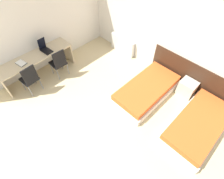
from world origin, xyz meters
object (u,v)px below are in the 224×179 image
at_px(bed_near_window, 147,90).
at_px(chair_near_notebook, 30,78).
at_px(nightstand, 187,88).
at_px(bed_near_door, 198,125).
at_px(chair_near_laptop, 59,62).
at_px(laptop, 45,48).

distance_m(bed_near_window, chair_near_notebook, 3.15).
relative_size(nightstand, chair_near_notebook, 0.49).
distance_m(bed_near_door, chair_near_laptop, 4.02).
relative_size(bed_near_door, nightstand, 4.24).
distance_m(bed_near_window, bed_near_door, 1.52).
bearing_deg(chair_near_notebook, nightstand, 38.40).
height_order(nightstand, laptop, laptop).
relative_size(bed_near_window, chair_near_laptop, 2.07).
distance_m(bed_near_window, chair_near_laptop, 2.63).
bearing_deg(chair_near_laptop, laptop, -168.49).
bearing_deg(chair_near_laptop, bed_near_window, 29.24).
bearing_deg(chair_near_laptop, bed_near_door, 18.98).
bearing_deg(laptop, bed_near_door, 12.13).
distance_m(nightstand, chair_near_laptop, 3.67).
xyz_separation_m(bed_near_door, laptop, (-4.27, -1.31, 0.62)).
relative_size(bed_near_door, chair_near_laptop, 2.07).
relative_size(bed_near_window, chair_near_notebook, 2.07).
relative_size(bed_near_door, chair_near_notebook, 2.07).
height_order(bed_near_door, chair_near_laptop, chair_near_laptop).
bearing_deg(bed_near_window, nightstand, 46.09).
xyz_separation_m(bed_near_window, laptop, (-2.75, -1.31, 0.62)).
bearing_deg(chair_near_notebook, bed_near_window, 37.55).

